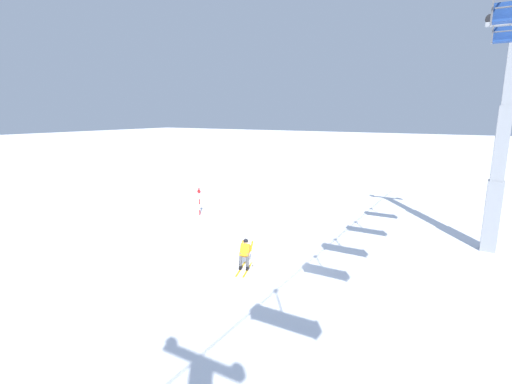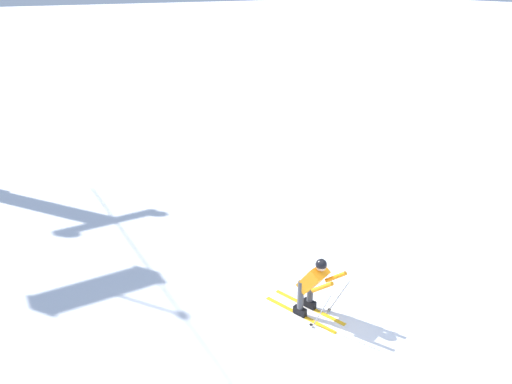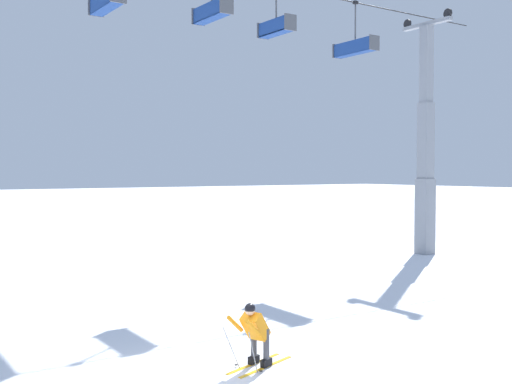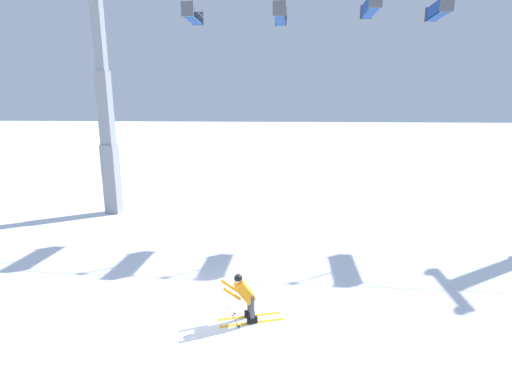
{
  "view_description": "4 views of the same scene",
  "coord_description": "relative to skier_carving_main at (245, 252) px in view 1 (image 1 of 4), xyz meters",
  "views": [
    {
      "loc": [
        14.7,
        8.64,
        7.0
      ],
      "look_at": [
        0.68,
        0.36,
        3.58
      ],
      "focal_mm": 26.21,
      "sensor_mm": 36.0,
      "label": 1
    },
    {
      "loc": [
        -5.53,
        5.12,
        6.32
      ],
      "look_at": [
        2.13,
        0.64,
        2.46
      ],
      "focal_mm": 34.71,
      "sensor_mm": 36.0,
      "label": 2
    },
    {
      "loc": [
        -5.92,
        -10.37,
        4.06
      ],
      "look_at": [
        1.42,
        0.53,
        3.61
      ],
      "focal_mm": 42.82,
      "sensor_mm": 36.0,
      "label": 3
    },
    {
      "loc": [
        2.2,
        -8.93,
        5.65
      ],
      "look_at": [
        1.34,
        -0.13,
        3.6
      ],
      "focal_mm": 26.03,
      "sensor_mm": 36.0,
      "label": 4
    }
  ],
  "objects": [
    {
      "name": "skier_carving_main",
      "position": [
        0.0,
        0.0,
        0.0
      ],
      "size": [
        1.79,
        1.06,
        1.5
      ],
      "color": "yellow",
      "rests_on": "ground_plane"
    },
    {
      "name": "lift_tower_near",
      "position": [
        -8.4,
        9.7,
        4.1
      ],
      "size": [
        0.71,
        2.66,
        11.63
      ],
      "color": "gray",
      "rests_on": "ground_plane"
    },
    {
      "name": "ground_plane",
      "position": [
        -1.02,
        0.02,
        -0.78
      ],
      "size": [
        260.0,
        260.0,
        0.0
      ],
      "primitive_type": "plane",
      "color": "white"
    },
    {
      "name": "trail_marker_pole",
      "position": [
        -6.15,
        -7.63,
        0.28
      ],
      "size": [
        0.07,
        0.28,
        1.96
      ],
      "color": "red",
      "rests_on": "ground_plane"
    }
  ]
}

